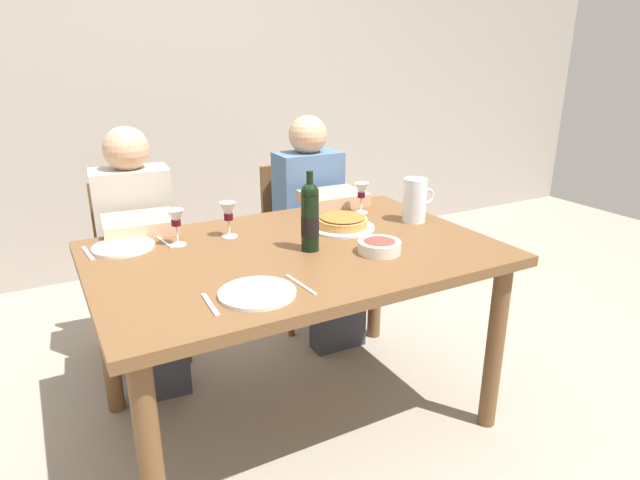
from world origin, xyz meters
TOP-DOWN VIEW (x-y plane):
  - ground_plane at (0.00, 0.00)m, footprint 8.00×8.00m
  - back_wall at (0.00, 2.05)m, footprint 8.00×0.10m
  - dining_table at (0.00, 0.00)m, footprint 1.50×1.00m
  - wine_bottle at (0.04, -0.04)m, footprint 0.07×0.07m
  - water_pitcher at (0.61, 0.06)m, footprint 0.16×0.10m
  - baked_tart at (0.28, 0.12)m, footprint 0.27×0.27m
  - salad_bowl at (0.26, -0.19)m, footprint 0.16×0.16m
  - wine_glass_left_diner at (-0.17, 0.25)m, footprint 0.07×0.07m
  - wine_glass_right_diner at (-0.38, 0.25)m, footprint 0.07×0.07m
  - wine_glass_centre at (0.48, 0.28)m, footprint 0.06×0.06m
  - dinner_plate_left_setting at (-0.28, -0.31)m, footprint 0.24×0.24m
  - dinner_plate_right_setting at (-0.57, 0.32)m, footprint 0.23×0.23m
  - fork_left_setting at (-0.43, -0.31)m, footprint 0.02×0.16m
  - knife_left_setting at (-0.13, -0.31)m, footprint 0.02×0.18m
  - knife_right_setting at (-0.42, 0.32)m, footprint 0.03×0.18m
  - spoon_right_setting at (-0.70, 0.32)m, footprint 0.03×0.16m
  - chair_left at (-0.44, 0.90)m, footprint 0.43×0.43m
  - diner_left at (-0.46, 0.66)m, footprint 0.36×0.53m
  - chair_right at (0.45, 0.88)m, footprint 0.41×0.41m
  - diner_right at (0.45, 0.64)m, footprint 0.34×0.51m

SIDE VIEW (x-z plane):
  - ground_plane at x=0.00m, z-range 0.00..0.00m
  - chair_left at x=-0.44m, z-range 0.06..0.93m
  - chair_right at x=0.45m, z-range 0.06..0.93m
  - diner_left at x=-0.46m, z-range 0.04..1.20m
  - diner_right at x=0.45m, z-range 0.04..1.20m
  - dining_table at x=0.00m, z-range 0.29..1.05m
  - fork_left_setting at x=-0.43m, z-range 0.76..0.76m
  - knife_left_setting at x=-0.13m, z-range 0.76..0.76m
  - knife_right_setting at x=-0.42m, z-range 0.76..0.76m
  - spoon_right_setting at x=-0.70m, z-range 0.76..0.76m
  - dinner_plate_left_setting at x=-0.28m, z-range 0.76..0.77m
  - dinner_plate_right_setting at x=-0.57m, z-range 0.76..0.77m
  - salad_bowl at x=0.26m, z-range 0.76..0.81m
  - baked_tart at x=0.28m, z-range 0.76..0.82m
  - water_pitcher at x=0.61m, z-range 0.75..0.94m
  - wine_glass_centre at x=0.48m, z-range 0.79..0.93m
  - wine_glass_left_diner at x=-0.17m, z-range 0.79..0.93m
  - wine_glass_right_diner at x=-0.38m, z-range 0.79..0.93m
  - wine_bottle at x=0.04m, z-range 0.74..1.04m
  - back_wall at x=0.00m, z-range 0.00..2.80m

